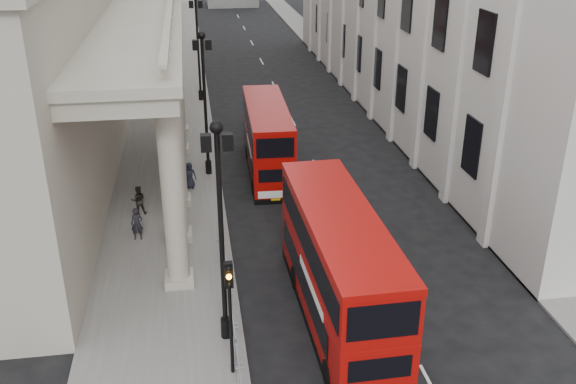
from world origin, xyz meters
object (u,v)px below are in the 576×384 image
(lamp_post_mid, at_px, (205,95))
(pedestrian_c, at_px, (190,175))
(lamp_post_north, at_px, (198,41))
(pedestrian_a, at_px, (137,224))
(bus_far, at_px, (267,138))
(lamp_post_south, at_px, (221,220))
(pedestrian_b, at_px, (138,200))
(traffic_light, at_px, (230,298))
(bus_near, at_px, (339,266))

(lamp_post_mid, bearing_deg, pedestrian_c, -119.25)
(lamp_post_north, bearing_deg, pedestrian_a, -98.74)
(lamp_post_mid, bearing_deg, bus_far, 1.08)
(bus_far, distance_m, pedestrian_a, 10.69)
(lamp_post_south, distance_m, lamp_post_north, 32.00)
(pedestrian_b, bearing_deg, traffic_light, 102.48)
(lamp_post_north, distance_m, bus_near, 31.78)
(lamp_post_north, relative_size, traffic_light, 1.93)
(lamp_post_mid, height_order, bus_far, lamp_post_mid)
(lamp_post_north, height_order, bus_far, lamp_post_north)
(bus_far, relative_size, pedestrian_a, 6.03)
(traffic_light, height_order, bus_near, bus_near)
(lamp_post_mid, xyz_separation_m, bus_near, (4.32, -15.39, -2.53))
(lamp_post_mid, relative_size, bus_near, 0.78)
(pedestrian_a, bearing_deg, lamp_post_mid, 64.65)
(pedestrian_a, distance_m, pedestrian_b, 2.79)
(lamp_post_south, xyz_separation_m, pedestrian_a, (-3.65, 8.25, -4.00))
(lamp_post_north, height_order, pedestrian_c, lamp_post_north)
(lamp_post_south, distance_m, bus_far, 16.68)
(lamp_post_mid, height_order, traffic_light, lamp_post_mid)
(pedestrian_c, bearing_deg, pedestrian_a, -114.78)
(lamp_post_south, height_order, pedestrian_b, lamp_post_south)
(lamp_post_mid, height_order, pedestrian_b, lamp_post_mid)
(traffic_light, bearing_deg, bus_near, 31.98)
(lamp_post_north, relative_size, pedestrian_b, 5.40)
(lamp_post_south, relative_size, lamp_post_mid, 1.00)
(lamp_post_south, bearing_deg, pedestrian_c, 94.58)
(pedestrian_c, bearing_deg, lamp_post_mid, 59.74)
(traffic_light, xyz_separation_m, pedestrian_a, (-3.75, 10.27, -2.20))
(pedestrian_b, bearing_deg, lamp_post_mid, -131.03)
(bus_near, relative_size, bus_far, 1.11)
(lamp_post_north, distance_m, traffic_light, 34.07)
(bus_near, height_order, pedestrian_c, bus_near)
(pedestrian_a, height_order, pedestrian_b, pedestrian_a)
(lamp_post_north, xyz_separation_m, pedestrian_b, (-3.75, -20.96, -4.02))
(lamp_post_north, xyz_separation_m, bus_near, (4.32, -31.39, -2.53))
(pedestrian_a, bearing_deg, traffic_light, -70.05)
(lamp_post_north, xyz_separation_m, pedestrian_c, (-1.12, -18.00, -4.03))
(traffic_light, distance_m, bus_far, 18.43)
(traffic_light, bearing_deg, pedestrian_a, 110.08)
(lamp_post_south, bearing_deg, bus_far, 77.59)
(lamp_post_mid, distance_m, pedestrian_a, 9.46)
(lamp_post_north, xyz_separation_m, bus_far, (3.54, -15.93, -2.77))
(bus_far, bearing_deg, traffic_light, -98.90)
(lamp_post_north, distance_m, pedestrian_b, 21.67)
(traffic_light, height_order, bus_far, traffic_light)
(lamp_post_north, height_order, pedestrian_b, lamp_post_north)
(lamp_post_mid, distance_m, bus_near, 16.18)
(pedestrian_b, bearing_deg, lamp_post_south, 104.81)
(lamp_post_south, height_order, bus_near, lamp_post_south)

